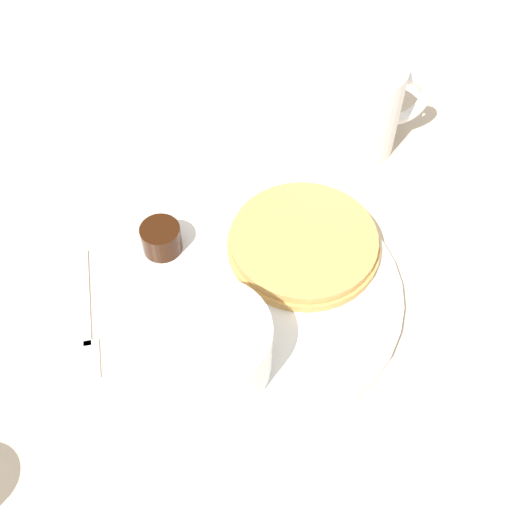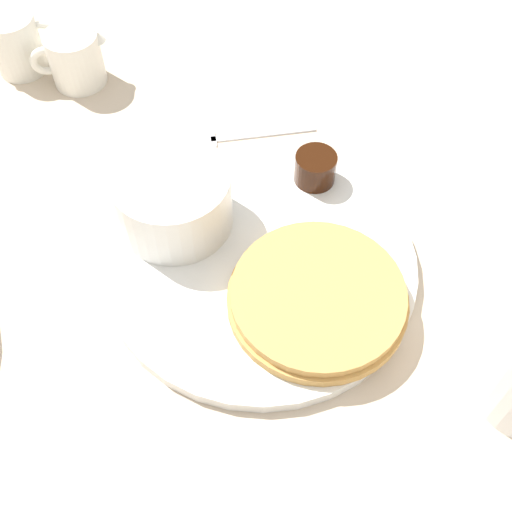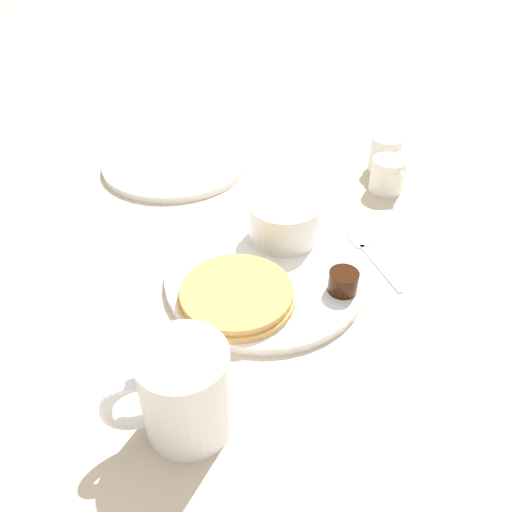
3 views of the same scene
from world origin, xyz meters
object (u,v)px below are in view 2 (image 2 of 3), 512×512
creamer_pitcher_near (75,58)px  bowl (173,198)px  creamer_pitcher_far (16,43)px  plate (261,262)px  fork (230,137)px

creamer_pitcher_near → bowl: bearing=164.9°
bowl → creamer_pitcher_near: bowl is taller
creamer_pitcher_near → creamer_pitcher_far: bearing=26.4°
plate → creamer_pitcher_far: creamer_pitcher_far is taller
creamer_pitcher_near → plate: bearing=172.9°
creamer_pitcher_near → creamer_pitcher_far: size_ratio=1.00×
plate → bowl: (0.08, 0.02, 0.04)m
plate → fork: (0.13, -0.09, -0.00)m
creamer_pitcher_near → fork: 0.19m
plate → creamer_pitcher_far: bearing=-1.3°
plate → creamer_pitcher_near: bearing=-7.1°
bowl → fork: bearing=-66.9°
bowl → fork: (0.05, -0.11, -0.04)m
bowl → creamer_pitcher_near: size_ratio=1.37×
creamer_pitcher_near → fork: bearing=-163.9°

